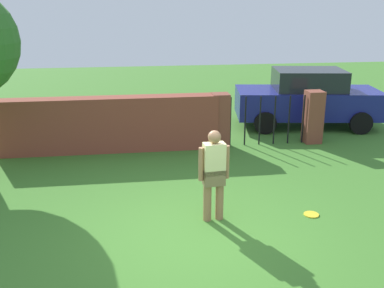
# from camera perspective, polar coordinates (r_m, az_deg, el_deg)

# --- Properties ---
(ground_plane) EXTENTS (40.00, 40.00, 0.00)m
(ground_plane) POSITION_cam_1_polar(r_m,az_deg,el_deg) (7.46, 0.43, -11.72)
(ground_plane) COLOR #3D7528
(brick_wall) EXTENTS (5.46, 0.50, 1.39)m
(brick_wall) POSITION_cam_1_polar(r_m,az_deg,el_deg) (11.49, -10.41, 2.44)
(brick_wall) COLOR brown
(brick_wall) RESTS_ON ground
(person) EXTENTS (0.54, 0.26, 1.62)m
(person) POSITION_cam_1_polar(r_m,az_deg,el_deg) (7.66, 2.78, -3.49)
(person) COLOR #9E704C
(person) RESTS_ON ground
(fence_gate) EXTENTS (2.96, 0.44, 1.40)m
(fence_gate) POSITION_cam_1_polar(r_m,az_deg,el_deg) (12.01, 9.49, 3.18)
(fence_gate) COLOR brown
(fence_gate) RESTS_ON ground
(car) EXTENTS (4.40, 2.39, 1.72)m
(car) POSITION_cam_1_polar(r_m,az_deg,el_deg) (14.03, 14.35, 5.64)
(car) COLOR navy
(car) RESTS_ON ground
(frisbee_yellow) EXTENTS (0.27, 0.27, 0.02)m
(frisbee_yellow) POSITION_cam_1_polar(r_m,az_deg,el_deg) (8.44, 14.83, -8.60)
(frisbee_yellow) COLOR yellow
(frisbee_yellow) RESTS_ON ground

